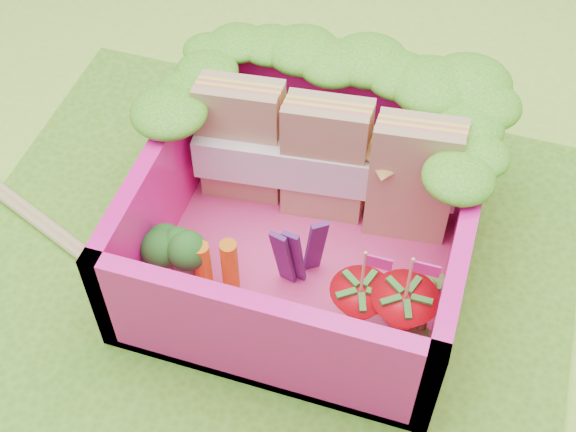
{
  "coord_description": "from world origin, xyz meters",
  "views": [
    {
      "loc": [
        0.7,
        -1.7,
        2.82
      ],
      "look_at": [
        0.08,
        0.28,
        0.28
      ],
      "focal_mm": 50.0,
      "sensor_mm": 36.0,
      "label": 1
    }
  ],
  "objects_px": {
    "broccoli": "(183,250)",
    "chopsticks": "(23,209)",
    "strawberry_left": "(359,307)",
    "strawberry_right": "(402,315)",
    "bento_box": "(308,217)",
    "sandwich_stack": "(327,161)"
  },
  "relations": [
    {
      "from": "bento_box",
      "to": "broccoli",
      "type": "xyz_separation_m",
      "value": [
        -0.44,
        -0.28,
        -0.04
      ]
    },
    {
      "from": "bento_box",
      "to": "broccoli",
      "type": "bearing_deg",
      "value": -147.05
    },
    {
      "from": "sandwich_stack",
      "to": "strawberry_left",
      "type": "height_order",
      "value": "sandwich_stack"
    },
    {
      "from": "sandwich_stack",
      "to": "chopsticks",
      "type": "bearing_deg",
      "value": -163.29
    },
    {
      "from": "broccoli",
      "to": "chopsticks",
      "type": "relative_size",
      "value": 0.15
    },
    {
      "from": "bento_box",
      "to": "strawberry_right",
      "type": "height_order",
      "value": "bento_box"
    },
    {
      "from": "chopsticks",
      "to": "bento_box",
      "type": "bearing_deg",
      "value": 6.01
    },
    {
      "from": "bento_box",
      "to": "sandwich_stack",
      "type": "height_order",
      "value": "sandwich_stack"
    },
    {
      "from": "bento_box",
      "to": "chopsticks",
      "type": "distance_m",
      "value": 1.32
    },
    {
      "from": "sandwich_stack",
      "to": "broccoli",
      "type": "relative_size",
      "value": 3.26
    },
    {
      "from": "strawberry_right",
      "to": "strawberry_left",
      "type": "bearing_deg",
      "value": -177.54
    },
    {
      "from": "bento_box",
      "to": "sandwich_stack",
      "type": "xyz_separation_m",
      "value": [
        0.01,
        0.25,
        0.08
      ]
    },
    {
      "from": "sandwich_stack",
      "to": "strawberry_right",
      "type": "bearing_deg",
      "value": -49.77
    },
    {
      "from": "broccoli",
      "to": "strawberry_left",
      "type": "relative_size",
      "value": 0.72
    },
    {
      "from": "broccoli",
      "to": "chopsticks",
      "type": "xyz_separation_m",
      "value": [
        -0.86,
        0.15,
        -0.22
      ]
    },
    {
      "from": "strawberry_right",
      "to": "chopsticks",
      "type": "distance_m",
      "value": 1.77
    },
    {
      "from": "bento_box",
      "to": "strawberry_left",
      "type": "distance_m",
      "value": 0.43
    },
    {
      "from": "strawberry_right",
      "to": "broccoli",
      "type": "bearing_deg",
      "value": 179.84
    },
    {
      "from": "sandwich_stack",
      "to": "chopsticks",
      "type": "distance_m",
      "value": 1.39
    },
    {
      "from": "strawberry_left",
      "to": "strawberry_right",
      "type": "distance_m",
      "value": 0.17
    },
    {
      "from": "sandwich_stack",
      "to": "broccoli",
      "type": "xyz_separation_m",
      "value": [
        -0.44,
        -0.54,
        -0.11
      ]
    },
    {
      "from": "strawberry_right",
      "to": "chopsticks",
      "type": "bearing_deg",
      "value": 175.15
    }
  ]
}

